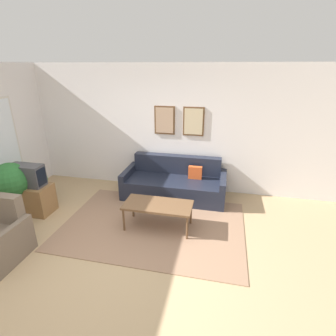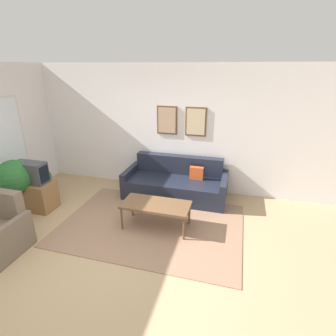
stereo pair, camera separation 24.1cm
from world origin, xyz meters
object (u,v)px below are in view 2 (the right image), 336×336
object	(u,v)px
tv	(30,172)
potted_plant_tall	(15,179)
coffee_table	(156,206)
couch	(176,184)

from	to	relation	value
tv	potted_plant_tall	bearing A→B (deg)	-141.69
tv	potted_plant_tall	size ratio (longest dim) A/B	0.61
coffee_table	potted_plant_tall	size ratio (longest dim) A/B	1.12
couch	coffee_table	xyz separation A→B (m)	(-0.05, -1.24, 0.14)
coffee_table	tv	xyz separation A→B (m)	(-2.49, -0.00, 0.34)
coffee_table	potted_plant_tall	bearing A→B (deg)	-176.39
couch	coffee_table	bearing A→B (deg)	-92.15
coffee_table	tv	distance (m)	2.51
couch	coffee_table	size ratio (longest dim) A/B	1.85
coffee_table	potted_plant_tall	xyz separation A→B (m)	(-2.70, -0.17, 0.25)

